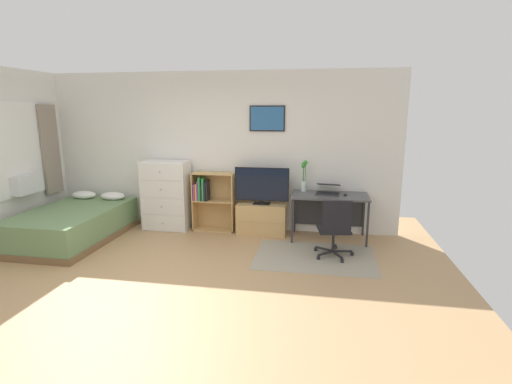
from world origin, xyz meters
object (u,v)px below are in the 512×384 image
(bookshelf, at_px, (210,198))
(television, at_px, (262,186))
(bamboo_vase, at_px, (304,177))
(laptop, at_px, (328,189))
(desk, at_px, (330,202))
(dresser, at_px, (166,195))
(bed, at_px, (74,224))
(computer_mouse, at_px, (345,194))
(office_chair, at_px, (335,227))
(tv_stand, at_px, (262,218))

(bookshelf, xyz_separation_m, television, (0.92, -0.08, 0.26))
(bamboo_vase, bearing_deg, bookshelf, -178.83)
(television, xyz_separation_m, laptop, (1.08, 0.01, -0.02))
(desk, bearing_deg, dresser, 179.57)
(bed, relative_size, computer_mouse, 19.64)
(bed, distance_m, office_chair, 4.14)
(tv_stand, distance_m, television, 0.57)
(dresser, height_order, tv_stand, dresser)
(office_chair, xyz_separation_m, bamboo_vase, (-0.49, 1.01, 0.53))
(bed, distance_m, dresser, 1.54)
(dresser, distance_m, television, 1.71)
(dresser, relative_size, desk, 1.00)
(television, xyz_separation_m, computer_mouse, (1.35, -0.10, -0.07))
(tv_stand, bearing_deg, computer_mouse, -5.23)
(office_chair, bearing_deg, computer_mouse, 69.97)
(dresser, distance_m, computer_mouse, 3.05)
(television, height_order, laptop, television)
(tv_stand, distance_m, bamboo_vase, 1.00)
(tv_stand, bearing_deg, office_chair, -37.96)
(tv_stand, distance_m, office_chair, 1.51)
(office_chair, bearing_deg, desk, 86.40)
(office_chair, relative_size, bamboo_vase, 1.67)
(laptop, relative_size, bamboo_vase, 0.85)
(tv_stand, height_order, office_chair, office_chair)
(office_chair, bearing_deg, laptop, 88.17)
(laptop, bearing_deg, office_chair, -77.75)
(television, height_order, computer_mouse, television)
(dresser, xyz_separation_m, office_chair, (2.87, -0.91, -0.14))
(bookshelf, relative_size, laptop, 2.32)
(dresser, distance_m, bamboo_vase, 2.41)
(office_chair, bearing_deg, dresser, 154.67)
(bed, xyz_separation_m, bamboo_vase, (3.64, 0.91, 0.73))
(tv_stand, height_order, bamboo_vase, bamboo_vase)
(tv_stand, xyz_separation_m, bamboo_vase, (0.69, 0.09, 0.73))
(laptop, bearing_deg, bamboo_vase, 172.32)
(computer_mouse, bearing_deg, laptop, 156.75)
(laptop, bearing_deg, bed, -162.40)
(bookshelf, xyz_separation_m, office_chair, (2.10, -0.98, -0.11))
(dresser, bearing_deg, bed, -147.59)
(tv_stand, relative_size, laptop, 1.89)
(bed, bearing_deg, desk, 10.97)
(bed, bearing_deg, office_chair, -1.32)
(tv_stand, relative_size, bamboo_vase, 1.61)
(television, bearing_deg, bookshelf, 175.01)
(tv_stand, xyz_separation_m, computer_mouse, (1.35, -0.12, 0.50))
(bookshelf, bearing_deg, desk, -2.65)
(office_chair, xyz_separation_m, laptop, (-0.10, 0.91, 0.35))
(computer_mouse, bearing_deg, desk, 159.76)
(television, distance_m, computer_mouse, 1.36)
(dresser, distance_m, desk, 2.81)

